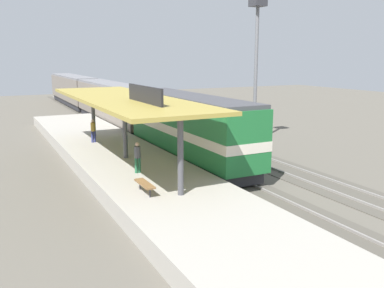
% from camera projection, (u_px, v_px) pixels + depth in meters
% --- Properties ---
extents(ground_plane, '(120.00, 120.00, 0.00)m').
position_uv_depth(ground_plane, '(217.00, 160.00, 29.13)').
color(ground_plane, '#5B564C').
extents(track_near, '(3.20, 110.00, 0.16)m').
position_uv_depth(track_near, '(191.00, 163.00, 28.23)').
color(track_near, '#4E4941').
rests_on(track_near, ground).
extents(track_far, '(3.20, 110.00, 0.16)m').
position_uv_depth(track_far, '(247.00, 156.00, 30.28)').
color(track_far, '#4E4941').
rests_on(track_far, ground).
extents(platform, '(6.00, 44.00, 0.90)m').
position_uv_depth(platform, '(126.00, 165.00, 26.10)').
color(platform, '#9E998E').
rests_on(platform, ground).
extents(station_canopy, '(5.20, 18.00, 4.70)m').
position_uv_depth(station_canopy, '(124.00, 100.00, 25.18)').
color(station_canopy, '#47474C').
rests_on(station_canopy, platform).
extents(platform_bench, '(0.44, 1.70, 0.50)m').
position_uv_depth(platform_bench, '(145.00, 184.00, 19.13)').
color(platform_bench, '#333338').
rests_on(platform_bench, platform).
extents(locomotive, '(2.93, 14.43, 4.44)m').
position_uv_depth(locomotive, '(189.00, 128.00, 28.07)').
color(locomotive, '#28282D').
rests_on(locomotive, track_near).
extents(passenger_carriage_front, '(2.90, 20.00, 4.24)m').
position_uv_depth(passenger_carriage_front, '(113.00, 103.00, 43.79)').
color(passenger_carriage_front, '#28282D').
rests_on(passenger_carriage_front, track_near).
extents(passenger_carriage_rear, '(2.90, 20.00, 4.24)m').
position_uv_depth(passenger_carriage_rear, '(73.00, 90.00, 61.92)').
color(passenger_carriage_rear, '#28282D').
rests_on(passenger_carriage_rear, track_near).
extents(light_mast, '(1.10, 1.10, 11.70)m').
position_uv_depth(light_mast, '(257.00, 40.00, 33.23)').
color(light_mast, slate).
rests_on(light_mast, ground).
extents(person_waiting, '(0.34, 0.34, 1.71)m').
position_uv_depth(person_waiting, '(137.00, 156.00, 22.43)').
color(person_waiting, '#23603D').
rests_on(person_waiting, platform).
extents(person_walking, '(0.34, 0.34, 1.71)m').
position_uv_depth(person_walking, '(93.00, 130.00, 30.52)').
color(person_walking, navy).
rests_on(person_walking, platform).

